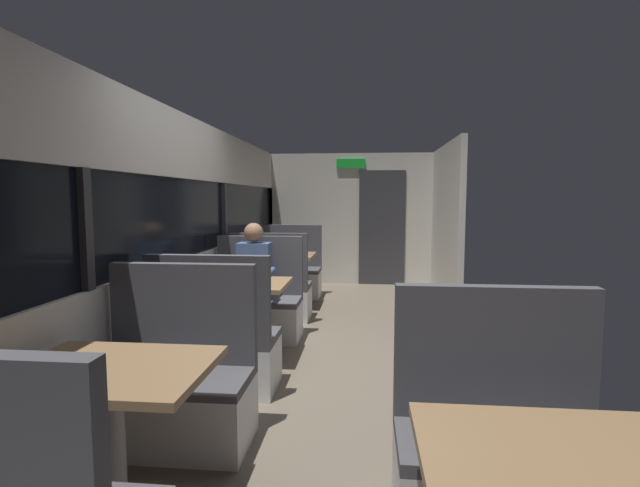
# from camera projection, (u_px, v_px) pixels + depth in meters

# --- Properties ---
(ground_plane) EXTENTS (3.30, 9.20, 0.02)m
(ground_plane) POSITION_uv_depth(u_px,v_px,m) (334.00, 368.00, 4.22)
(ground_plane) COLOR #665B4C
(carriage_window_panel_left) EXTENTS (0.09, 8.48, 2.30)m
(carriage_window_panel_left) POSITION_uv_depth(u_px,v_px,m) (176.00, 243.00, 4.25)
(carriage_window_panel_left) COLOR beige
(carriage_window_panel_left) RESTS_ON ground_plane
(carriage_end_bulkhead) EXTENTS (2.90, 0.11, 2.30)m
(carriage_end_bulkhead) POSITION_uv_depth(u_px,v_px,m) (354.00, 220.00, 8.25)
(carriage_end_bulkhead) COLOR beige
(carriage_end_bulkhead) RESTS_ON ground_plane
(carriage_aisle_panel_right) EXTENTS (0.08, 2.40, 2.30)m
(carriage_aisle_panel_right) POSITION_uv_depth(u_px,v_px,m) (446.00, 223.00, 6.93)
(carriage_aisle_panel_right) COLOR beige
(carriage_aisle_panel_right) RESTS_ON ground_plane
(dining_table_near_window) EXTENTS (0.90, 0.70, 0.74)m
(dining_table_near_window) POSITION_uv_depth(u_px,v_px,m) (112.00, 387.00, 2.17)
(dining_table_near_window) COLOR #9E9EA3
(dining_table_near_window) RESTS_ON ground_plane
(bench_near_window_facing_entry) EXTENTS (0.95, 0.50, 1.10)m
(bench_near_window_facing_entry) POSITION_uv_depth(u_px,v_px,m) (175.00, 390.00, 2.89)
(bench_near_window_facing_entry) COLOR silver
(bench_near_window_facing_entry) RESTS_ON ground_plane
(dining_table_mid_window) EXTENTS (0.90, 0.70, 0.74)m
(dining_table_mid_window) POSITION_uv_depth(u_px,v_px,m) (239.00, 293.00, 4.34)
(dining_table_mid_window) COLOR #9E9EA3
(dining_table_mid_window) RESTS_ON ground_plane
(bench_mid_window_facing_end) EXTENTS (0.95, 0.50, 1.10)m
(bench_mid_window_facing_end) POSITION_uv_depth(u_px,v_px,m) (216.00, 349.00, 3.68)
(bench_mid_window_facing_end) COLOR silver
(bench_mid_window_facing_end) RESTS_ON ground_plane
(bench_mid_window_facing_entry) EXTENTS (0.95, 0.50, 1.10)m
(bench_mid_window_facing_entry) POSITION_uv_depth(u_px,v_px,m) (257.00, 308.00, 5.06)
(bench_mid_window_facing_entry) COLOR silver
(bench_mid_window_facing_entry) RESTS_ON ground_plane
(dining_table_far_window) EXTENTS (0.90, 0.70, 0.74)m
(dining_table_far_window) POSITION_uv_depth(u_px,v_px,m) (282.00, 261.00, 6.51)
(dining_table_far_window) COLOR #9E9EA3
(dining_table_far_window) RESTS_ON ground_plane
(bench_far_window_facing_end) EXTENTS (0.95, 0.50, 1.10)m
(bench_far_window_facing_end) POSITION_uv_depth(u_px,v_px,m) (272.00, 293.00, 5.85)
(bench_far_window_facing_end) COLOR silver
(bench_far_window_facing_end) RESTS_ON ground_plane
(bench_far_window_facing_entry) EXTENTS (0.95, 0.50, 1.10)m
(bench_far_window_facing_entry) POSITION_uv_depth(u_px,v_px,m) (290.00, 275.00, 7.23)
(bench_far_window_facing_entry) COLOR silver
(bench_far_window_facing_entry) RESTS_ON ground_plane
(bench_front_aisle_facing_entry) EXTENTS (0.95, 0.50, 1.10)m
(bench_front_aisle_facing_entry) POSITION_uv_depth(u_px,v_px,m) (501.00, 460.00, 2.12)
(bench_front_aisle_facing_entry) COLOR silver
(bench_front_aisle_facing_entry) RESTS_ON ground_plane
(seated_passenger) EXTENTS (0.47, 0.55, 1.26)m
(seated_passenger) POSITION_uv_depth(u_px,v_px,m) (255.00, 290.00, 4.97)
(seated_passenger) COLOR #26262D
(seated_passenger) RESTS_ON ground_plane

